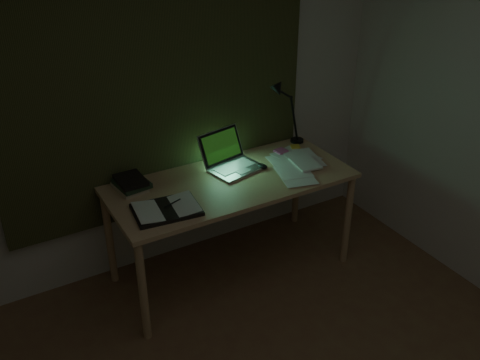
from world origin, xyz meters
The scene contains 11 objects.
wall_back centered at (0.00, 2.00, 1.25)m, with size 3.50×0.00×2.50m, color beige.
curtain centered at (0.00, 1.96, 1.45)m, with size 2.20×0.06×2.00m, color #31361B.
desk centered at (0.33, 1.55, 0.38)m, with size 1.67×0.73×0.76m, color tan, non-canonical shape.
laptop centered at (0.43, 1.67, 0.89)m, with size 0.35×0.40×0.25m, color #BAB9BE, non-canonical shape.
open_textbook centered at (-0.21, 1.41, 0.78)m, with size 0.40×0.28×0.03m, color silver, non-canonical shape.
book_stack centered at (-0.30, 1.78, 0.81)m, with size 0.19×0.23×0.09m, color silver, non-canonical shape.
loose_papers centered at (0.84, 1.50, 0.77)m, with size 0.36×0.38×0.02m, color silver, non-canonical shape.
mouse centered at (0.60, 1.60, 0.78)m, with size 0.05×0.09×0.03m, color black.
sticky_yellow centered at (1.00, 1.76, 0.77)m, with size 0.07×0.07×0.01m, color gold.
sticky_pink centered at (0.86, 1.75, 0.77)m, with size 0.08×0.08×0.02m, color #D85495.
desk_lamp centered at (1.08, 1.85, 1.04)m, with size 0.37×0.29×0.55m, color black, non-canonical shape.
Camera 1 is at (-1.21, -1.22, 2.50)m, focal length 40.00 mm.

